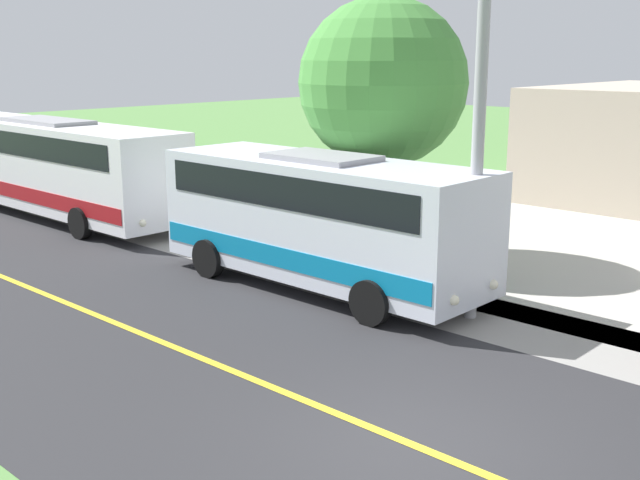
{
  "coord_description": "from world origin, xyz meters",
  "views": [
    {
      "loc": [
        7.84,
        5.64,
        5.11
      ],
      "look_at": [
        -3.5,
        -4.93,
        1.4
      ],
      "focal_mm": 44.14,
      "sensor_mm": 36.0,
      "label": 1
    }
  ],
  "objects_px": {
    "shuttle_bus_front": "(321,215)",
    "tree_curbside": "(383,83)",
    "transit_bus_rear": "(50,163)",
    "street_light_pole": "(477,87)"
  },
  "relations": [
    {
      "from": "street_light_pole",
      "to": "shuttle_bus_front",
      "type": "bearing_deg",
      "value": -84.55
    },
    {
      "from": "shuttle_bus_front",
      "to": "transit_bus_rear",
      "type": "relative_size",
      "value": 0.67
    },
    {
      "from": "transit_bus_rear",
      "to": "tree_curbside",
      "type": "distance_m",
      "value": 11.81
    },
    {
      "from": "shuttle_bus_front",
      "to": "tree_curbside",
      "type": "distance_m",
      "value": 4.01
    },
    {
      "from": "shuttle_bus_front",
      "to": "tree_curbside",
      "type": "height_order",
      "value": "tree_curbside"
    },
    {
      "from": "shuttle_bus_front",
      "to": "transit_bus_rear",
      "type": "bearing_deg",
      "value": -89.83
    },
    {
      "from": "transit_bus_rear",
      "to": "tree_curbside",
      "type": "bearing_deg",
      "value": 104.6
    },
    {
      "from": "shuttle_bus_front",
      "to": "street_light_pole",
      "type": "distance_m",
      "value": 4.61
    },
    {
      "from": "tree_curbside",
      "to": "shuttle_bus_front",
      "type": "bearing_deg",
      "value": 12.13
    },
    {
      "from": "transit_bus_rear",
      "to": "tree_curbside",
      "type": "relative_size",
      "value": 1.85
    }
  ]
}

